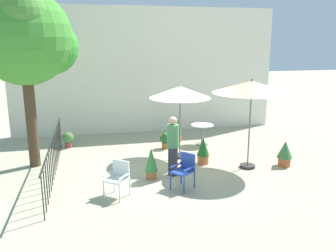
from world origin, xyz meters
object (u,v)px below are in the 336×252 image
object	(u,v)px
patio_chair_0	(118,176)
potted_plant_0	(166,139)
cafe_table_0	(202,131)
patio_chair_1	(185,168)
patio_umbrella_0	(180,93)
potted_plant_3	(151,162)
patio_umbrella_1	(252,88)
standing_person	(173,146)
shade_tree	(26,37)
potted_plant_2	(68,139)
potted_plant_5	(285,153)
potted_plant_4	(178,130)
potted_plant_1	(203,150)

from	to	relation	value
patio_chair_0	potted_plant_0	world-z (taller)	patio_chair_0
cafe_table_0	patio_chair_1	world-z (taller)	patio_chair_1
cafe_table_0	patio_umbrella_0	bearing A→B (deg)	-134.07
patio_umbrella_0	potted_plant_3	world-z (taller)	patio_umbrella_0
patio_umbrella_1	standing_person	xyz separation A→B (m)	(-2.23, -0.09, -1.47)
shade_tree	patio_umbrella_0	size ratio (longest dim) A/B	2.16
patio_chair_0	standing_person	world-z (taller)	standing_person
potted_plant_2	potted_plant_3	bearing A→B (deg)	-56.32
patio_umbrella_1	standing_person	world-z (taller)	patio_umbrella_1
shade_tree	potted_plant_3	size ratio (longest dim) A/B	5.82
potted_plant_5	standing_person	size ratio (longest dim) A/B	0.47
potted_plant_0	standing_person	bearing A→B (deg)	-97.78
cafe_table_0	potted_plant_4	size ratio (longest dim) A/B	0.98
patio_umbrella_1	cafe_table_0	size ratio (longest dim) A/B	3.28
cafe_table_0	potted_plant_2	distance (m)	4.62
potted_plant_3	potted_plant_2	bearing A→B (deg)	123.68
cafe_table_0	potted_plant_1	size ratio (longest dim) A/B	0.99
potted_plant_5	patio_chair_0	bearing A→B (deg)	-168.62
shade_tree	patio_umbrella_1	size ratio (longest dim) A/B	1.93
patio_chair_1	patio_umbrella_0	bearing A→B (deg)	78.27
potted_plant_1	potted_plant_5	world-z (taller)	potted_plant_1
cafe_table_0	patio_umbrella_1	bearing A→B (deg)	-77.28
potted_plant_1	potted_plant_3	world-z (taller)	potted_plant_3
patio_chair_0	potted_plant_3	distance (m)	1.30
potted_plant_4	standing_person	distance (m)	3.37
cafe_table_0	potted_plant_5	bearing A→B (deg)	-57.56
patio_umbrella_1	standing_person	distance (m)	2.67
patio_umbrella_1	potted_plant_3	distance (m)	3.40
patio_umbrella_0	patio_chair_0	xyz separation A→B (m)	(-2.11, -2.43, -1.53)
shade_tree	potted_plant_4	distance (m)	5.89
potted_plant_2	standing_person	size ratio (longest dim) A/B	0.33
shade_tree	potted_plant_2	world-z (taller)	shade_tree
patio_umbrella_0	potted_plant_4	distance (m)	2.45
potted_plant_1	standing_person	bearing A→B (deg)	-147.78
potted_plant_0	patio_umbrella_0	bearing A→B (deg)	-77.11
patio_chair_0	patio_chair_1	world-z (taller)	patio_chair_1
patio_umbrella_1	cafe_table_0	world-z (taller)	patio_umbrella_1
patio_umbrella_1	patio_umbrella_0	bearing A→B (deg)	141.50
patio_umbrella_0	potted_plant_3	xyz separation A→B (m)	(-1.17, -1.54, -1.58)
patio_chair_0	potted_plant_5	world-z (taller)	patio_chair_0
potted_plant_0	patio_chair_0	bearing A→B (deg)	-118.71
potted_plant_1	patio_chair_0	bearing A→B (deg)	-147.17
potted_plant_2	potted_plant_4	distance (m)	3.85
patio_umbrella_1	potted_plant_0	world-z (taller)	patio_umbrella_1
patio_chair_0	standing_person	bearing A→B (deg)	33.24
shade_tree	potted_plant_4	bearing A→B (deg)	18.58
potted_plant_0	potted_plant_2	world-z (taller)	potted_plant_0
patio_chair_0	potted_plant_1	distance (m)	3.14
potted_plant_0	potted_plant_4	xyz separation A→B (m)	(0.64, 0.78, 0.08)
shade_tree	standing_person	bearing A→B (deg)	-23.80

